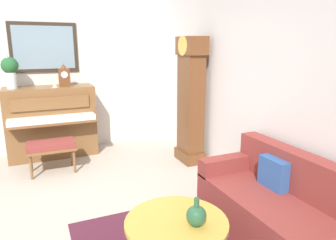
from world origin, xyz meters
The scene contains 12 objects.
ground_plane centered at (0.00, 0.00, -0.05)m, with size 6.40×6.00×0.10m, color #B2A899.
wall_left centered at (-2.60, 0.00, 1.41)m, with size 0.13×4.90×2.80m.
wall_back centered at (0.00, 2.40, 1.40)m, with size 5.30×0.13×2.80m.
piano centered at (-2.23, 0.04, 0.61)m, with size 0.87×1.44×1.21m.
piano_bench centered at (-1.43, -0.04, 0.41)m, with size 0.42×0.70×0.48m.
grandfather_clock centered at (-1.03, 2.10, 0.96)m, with size 0.52×0.34×2.03m.
couch centered at (1.29, 1.94, 0.31)m, with size 1.90×0.80×0.84m.
coffee_table centered at (1.20, 0.80, 0.41)m, with size 0.88×0.88×0.44m.
mantel_clock centered at (-2.23, 0.30, 1.38)m, with size 0.13×0.18×0.38m.
flower_vase centered at (-2.23, -0.51, 1.52)m, with size 0.26×0.26×0.58m.
teacup centered at (-2.12, 0.14, 1.23)m, with size 0.12×0.12×0.06m.
green_jug centered at (1.32, 0.92, 0.53)m, with size 0.17×0.17×0.24m.
Camera 1 is at (3.31, -0.20, 1.88)m, focal length 33.03 mm.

